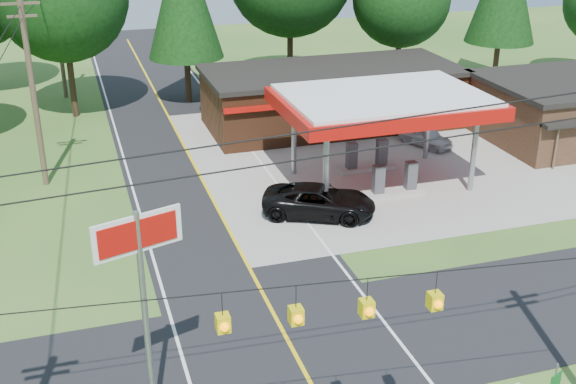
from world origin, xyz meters
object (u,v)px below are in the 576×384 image
object	(u,v)px
suv_car	(319,201)
big_stop_sign	(141,271)
gas_canopy	(383,105)
sedan_car	(426,136)

from	to	relation	value
suv_car	big_stop_sign	distance (m)	15.92
suv_car	big_stop_sign	size ratio (longest dim) A/B	0.78
gas_canopy	suv_car	xyz separation A→B (m)	(-4.50, -3.00, -3.52)
suv_car	big_stop_sign	bearing A→B (deg)	167.56
sedan_car	big_stop_sign	size ratio (longest dim) A/B	0.51
gas_canopy	big_stop_sign	world-z (taller)	big_stop_sign
gas_canopy	sedan_car	world-z (taller)	gas_canopy
big_stop_sign	suv_car	bearing A→B (deg)	51.66
sedan_car	big_stop_sign	bearing A→B (deg)	-155.97
suv_car	gas_canopy	bearing A→B (deg)	-30.41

